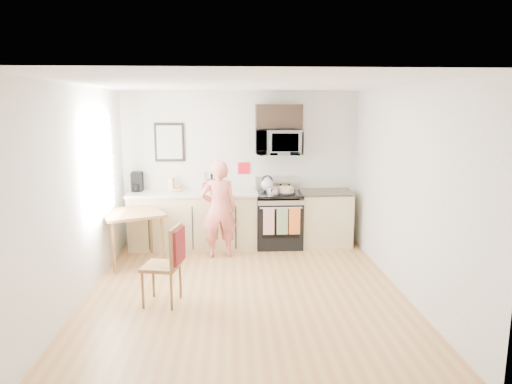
{
  "coord_description": "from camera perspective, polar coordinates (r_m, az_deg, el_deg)",
  "views": [
    {
      "loc": [
        -0.17,
        -5.5,
        2.33
      ],
      "look_at": [
        0.19,
        1.0,
        1.12
      ],
      "focal_mm": 32.0,
      "sensor_mm": 36.0,
      "label": 1
    }
  ],
  "objects": [
    {
      "name": "utensil_crock",
      "position": [
        7.72,
        -6.31,
        1.09
      ],
      "size": [
        0.11,
        0.11,
        0.33
      ],
      "color": "red",
      "rests_on": "countertop_left"
    },
    {
      "name": "dining_table",
      "position": [
        7.08,
        -15.19,
        -3.13
      ],
      "size": [
        0.96,
        0.96,
        0.79
      ],
      "rotation": [
        0.0,
        0.0,
        0.41
      ],
      "color": "brown",
      "rests_on": "floor"
    },
    {
      "name": "back_wall",
      "position": [
        7.86,
        -1.91,
        3.01
      ],
      "size": [
        4.0,
        0.04,
        2.6
      ],
      "primitive_type": "cube",
      "color": "beige",
      "rests_on": "floor"
    },
    {
      "name": "person",
      "position": [
        7.12,
        -4.67,
        -2.17
      ],
      "size": [
        0.61,
        0.45,
        1.53
      ],
      "primitive_type": "imported",
      "rotation": [
        0.0,
        0.0,
        3.29
      ],
      "color": "#D5453A",
      "rests_on": "floor"
    },
    {
      "name": "ceiling",
      "position": [
        5.5,
        -1.45,
        13.36
      ],
      "size": [
        4.0,
        4.6,
        0.04
      ],
      "primitive_type": "cube",
      "color": "white",
      "rests_on": "back_wall"
    },
    {
      "name": "countertop_right",
      "position": [
        7.79,
        8.72,
        -0.0
      ],
      "size": [
        0.88,
        0.64,
        0.04
      ],
      "primitive_type": "cube",
      "color": "black",
      "rests_on": "cabinet_right"
    },
    {
      "name": "cabinet_left",
      "position": [
        7.75,
        -7.76,
        -3.59
      ],
      "size": [
        2.1,
        0.6,
        0.9
      ],
      "primitive_type": "cube",
      "color": "#CEB984",
      "rests_on": "floor"
    },
    {
      "name": "wall_trivet",
      "position": [
        7.85,
        -1.55,
        3.0
      ],
      "size": [
        0.2,
        0.02,
        0.2
      ],
      "primitive_type": "cube",
      "color": "red",
      "rests_on": "back_wall"
    },
    {
      "name": "bread_bag",
      "position": [
        7.4,
        -5.25,
        0.12
      ],
      "size": [
        0.33,
        0.22,
        0.11
      ],
      "primitive_type": "cube",
      "rotation": [
        0.0,
        0.0,
        -0.27
      ],
      "color": "tan",
      "rests_on": "countertop_left"
    },
    {
      "name": "countertop_left",
      "position": [
        7.65,
        -7.85,
        -0.17
      ],
      "size": [
        2.14,
        0.64,
        0.04
      ],
      "primitive_type": "cube",
      "color": "#F0E4CF",
      "rests_on": "cabinet_left"
    },
    {
      "name": "front_wall",
      "position": [
        3.36,
        -0.16,
        -7.27
      ],
      "size": [
        4.0,
        0.04,
        2.6
      ],
      "primitive_type": "cube",
      "color": "beige",
      "rests_on": "floor"
    },
    {
      "name": "knife_block",
      "position": [
        7.78,
        -5.56,
        0.92
      ],
      "size": [
        0.14,
        0.15,
        0.19
      ],
      "primitive_type": "cube",
      "rotation": [
        0.0,
        0.0,
        0.59
      ],
      "color": "brown",
      "rests_on": "countertop_left"
    },
    {
      "name": "wall_art",
      "position": [
        7.86,
        -10.76,
        6.13
      ],
      "size": [
        0.5,
        0.04,
        0.65
      ],
      "color": "black",
      "rests_on": "back_wall"
    },
    {
      "name": "left_wall",
      "position": [
        5.88,
        -21.26,
        -0.25
      ],
      "size": [
        0.04,
        4.6,
        2.6
      ],
      "primitive_type": "cube",
      "color": "beige",
      "rests_on": "floor"
    },
    {
      "name": "range",
      "position": [
        7.75,
        2.85,
        -3.61
      ],
      "size": [
        0.76,
        0.7,
        1.16
      ],
      "color": "black",
      "rests_on": "floor"
    },
    {
      "name": "milk_carton",
      "position": [
        7.8,
        -10.57,
        0.92
      ],
      "size": [
        0.1,
        0.1,
        0.22
      ],
      "primitive_type": "cube",
      "rotation": [
        0.0,
        0.0,
        -0.29
      ],
      "color": "tan",
      "rests_on": "countertop_left"
    },
    {
      "name": "cake",
      "position": [
        7.58,
        3.74,
        0.22
      ],
      "size": [
        0.32,
        0.32,
        0.1
      ],
      "color": "black",
      "rests_on": "range"
    },
    {
      "name": "window",
      "position": [
        6.59,
        -18.97,
        3.18
      ],
      "size": [
        0.06,
        1.4,
        1.5
      ],
      "color": "silver",
      "rests_on": "left_wall"
    },
    {
      "name": "coffee_maker",
      "position": [
        7.92,
        -14.64,
        1.2
      ],
      "size": [
        0.19,
        0.27,
        0.32
      ],
      "rotation": [
        0.0,
        0.0,
        0.03
      ],
      "color": "black",
      "rests_on": "countertop_left"
    },
    {
      "name": "upper_cabinet",
      "position": [
        7.66,
        2.85,
        9.41
      ],
      "size": [
        0.76,
        0.35,
        0.4
      ],
      "primitive_type": "cube",
      "color": "black",
      "rests_on": "back_wall"
    },
    {
      "name": "microwave",
      "position": [
        7.64,
        2.86,
        6.25
      ],
      "size": [
        0.76,
        0.51,
        0.42
      ],
      "primitive_type": "imported",
      "color": "#B0B0B5",
      "rests_on": "back_wall"
    },
    {
      "name": "chair",
      "position": [
        5.51,
        -10.46,
        -7.67
      ],
      "size": [
        0.52,
        0.48,
        0.97
      ],
      "rotation": [
        0.0,
        0.0,
        -0.19
      ],
      "color": "brown",
      "rests_on": "floor"
    },
    {
      "name": "floor",
      "position": [
        5.97,
        -1.34,
        -12.42
      ],
      "size": [
        4.6,
        4.6,
        0.0
      ],
      "primitive_type": "plane",
      "color": "#AB7042",
      "rests_on": "ground"
    },
    {
      "name": "pot",
      "position": [
        7.49,
        2.12,
        0.16
      ],
      "size": [
        0.22,
        0.37,
        0.11
      ],
      "rotation": [
        0.0,
        0.0,
        -0.19
      ],
      "color": "#B0B0B5",
      "rests_on": "range"
    },
    {
      "name": "cabinet_right",
      "position": [
        7.89,
        8.63,
        -3.36
      ],
      "size": [
        0.84,
        0.6,
        0.9
      ],
      "primitive_type": "cube",
      "color": "#CEB984",
      "rests_on": "floor"
    },
    {
      "name": "kettle",
      "position": [
        7.78,
        1.42,
        0.99
      ],
      "size": [
        0.21,
        0.21,
        0.27
      ],
      "color": "white",
      "rests_on": "range"
    },
    {
      "name": "fruit_bowl",
      "position": [
        7.82,
        -9.86,
        0.44
      ],
      "size": [
        0.28,
        0.28,
        0.1
      ],
      "color": "white",
      "rests_on": "countertop_left"
    },
    {
      "name": "right_wall",
      "position": [
        6.0,
        18.08,
        0.14
      ],
      "size": [
        0.04,
        4.6,
        2.6
      ],
      "primitive_type": "cube",
      "color": "beige",
      "rests_on": "floor"
    }
  ]
}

